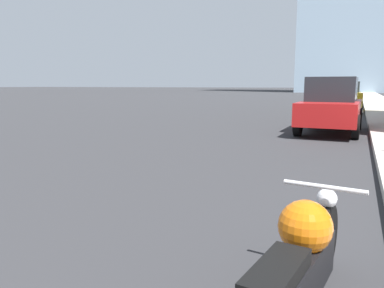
% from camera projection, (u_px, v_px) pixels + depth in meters
% --- Properties ---
extents(sidewalk, '(2.42, 240.00, 0.15)m').
position_uv_depth(sidewalk, '(377.00, 101.00, 33.73)').
color(sidewalk, '#B2ADA3').
rests_on(sidewalk, ground_plane).
extents(motorcycle, '(0.63, 2.28, 0.78)m').
position_uv_depth(motorcycle, '(294.00, 271.00, 2.31)').
color(motorcycle, black).
rests_on(motorcycle, ground_plane).
extents(parked_car_red, '(1.87, 4.25, 1.76)m').
position_uv_depth(parked_car_red, '(331.00, 105.00, 11.89)').
color(parked_car_red, red).
rests_on(parked_car_red, ground_plane).
extents(parked_car_yellow, '(2.09, 4.00, 1.70)m').
position_uv_depth(parked_car_yellow, '(344.00, 96.00, 21.87)').
color(parked_car_yellow, gold).
rests_on(parked_car_yellow, ground_plane).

